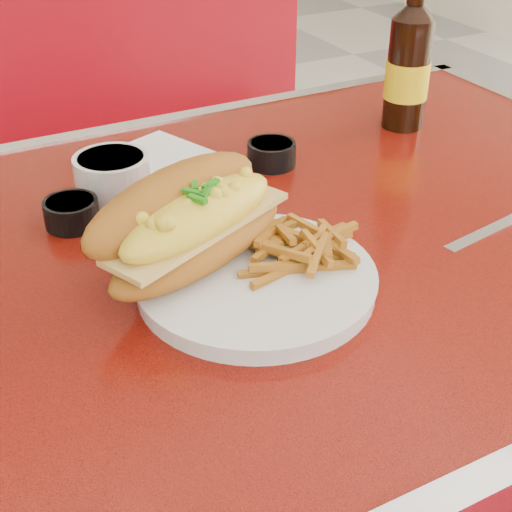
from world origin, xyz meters
name	(u,v)px	position (x,y,z in m)	size (l,w,h in m)	color
diner_table	(270,337)	(0.00, 0.00, 0.61)	(1.23, 0.83, 0.77)	red
booth_bench_far	(109,253)	(0.00, 0.81, 0.29)	(1.20, 0.51, 0.90)	maroon
dinner_plate	(256,280)	(-0.07, -0.09, 0.78)	(0.26, 0.26, 0.02)	silver
mac_hoagie	(190,220)	(-0.12, -0.03, 0.84)	(0.28, 0.21, 0.11)	#A3601A
fries_pile	(307,246)	(-0.01, -0.09, 0.80)	(0.11, 0.10, 0.03)	#C27B21
fork	(280,241)	(-0.02, -0.05, 0.79)	(0.03, 0.14, 0.00)	silver
gravy_ramekin	(113,175)	(-0.14, 0.18, 0.80)	(0.11, 0.11, 0.05)	silver
sauce_cup_left	(71,212)	(-0.21, 0.13, 0.79)	(0.08, 0.08, 0.03)	black
sauce_cup_right	(272,153)	(0.09, 0.17, 0.79)	(0.08, 0.08, 0.03)	black
beer_bottle	(408,64)	(0.35, 0.20, 0.87)	(0.09, 0.09, 0.27)	black
paper_napkin	(156,155)	(-0.04, 0.27, 0.77)	(0.13, 0.13, 0.00)	white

